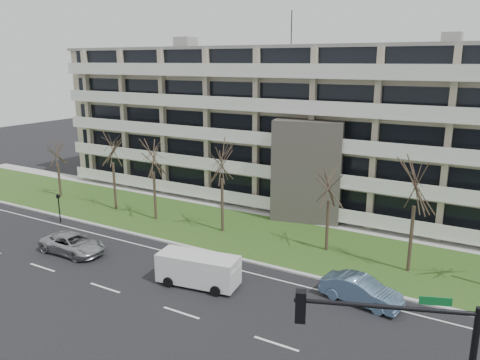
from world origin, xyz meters
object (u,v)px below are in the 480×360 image
Objects in this scene: silver_pickup at (73,244)px; white_van at (199,267)px; blue_sedan at (361,290)px; pedestrian_signal at (59,204)px.

silver_pickup is 0.96× the size of white_van.
white_van is at bearing 115.36° from blue_sedan.
silver_pickup is at bearing -41.13° from pedestrian_signal.
pedestrian_signal is (-6.50, 4.17, 0.96)m from silver_pickup.
silver_pickup is 1.98× the size of pedestrian_signal.
blue_sedan is 1.81× the size of pedestrian_signal.
pedestrian_signal is at bearing 56.68° from silver_pickup.
blue_sedan is 27.15m from pedestrian_signal.
pedestrian_signal is at bearing 96.82° from blue_sedan.
white_van is 2.06× the size of pedestrian_signal.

